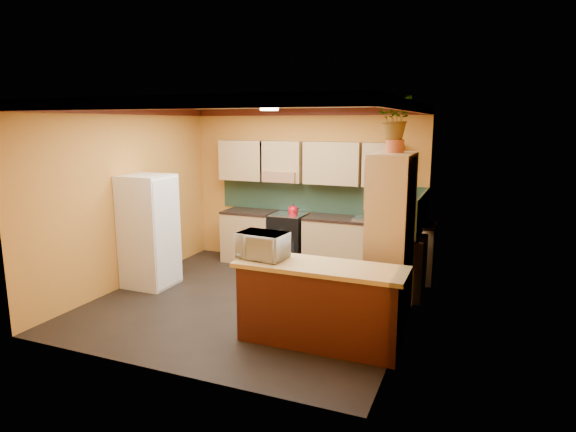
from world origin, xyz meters
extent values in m
plane|color=black|center=(0.00, 0.00, 0.00)|extent=(4.20, 4.20, 0.00)
cube|color=white|center=(0.00, 0.00, 2.70)|extent=(4.20, 4.20, 0.04)
cube|color=#C37C34|center=(0.00, 2.10, 1.35)|extent=(4.20, 0.04, 2.70)
cube|color=#C37C34|center=(0.00, -2.10, 1.35)|extent=(4.20, 0.04, 2.70)
cube|color=#C37C34|center=(-2.10, 0.00, 1.35)|extent=(0.04, 4.20, 2.70)
cube|color=#C37C34|center=(2.10, 0.00, 1.35)|extent=(0.04, 4.20, 2.70)
cube|color=#1E3728|center=(0.25, 2.09, 1.19)|extent=(3.70, 0.02, 0.53)
cube|color=#1E3728|center=(2.09, 1.40, 1.19)|extent=(0.02, 1.40, 0.53)
cube|color=tan|center=(0.10, 1.93, 1.80)|extent=(3.10, 0.34, 0.70)
cylinder|color=white|center=(0.00, 0.60, 2.66)|extent=(0.26, 0.26, 0.06)
cube|color=tan|center=(0.43, 1.80, 0.44)|extent=(3.65, 0.60, 0.88)
cube|color=black|center=(0.43, 1.80, 0.90)|extent=(3.65, 0.62, 0.04)
cube|color=black|center=(-0.19, 1.80, 0.46)|extent=(0.58, 0.58, 0.91)
cube|color=silver|center=(1.21, 1.80, 0.94)|extent=(0.48, 0.40, 0.03)
cube|color=tan|center=(1.80, 0.99, 0.44)|extent=(0.60, 0.80, 0.88)
cube|color=black|center=(1.80, 0.99, 0.90)|extent=(0.62, 0.80, 0.04)
cube|color=white|center=(-1.75, 0.02, 0.85)|extent=(0.68, 0.66, 1.70)
cube|color=tan|center=(1.85, 0.16, 1.05)|extent=(0.48, 0.90, 2.10)
cylinder|color=#A84D28|center=(1.85, 0.21, 2.18)|extent=(0.22, 0.22, 0.16)
imported|color=tan|center=(1.85, 0.21, 2.52)|extent=(0.49, 0.44, 0.51)
cube|color=#501912|center=(1.28, -0.91, 0.44)|extent=(1.80, 0.55, 0.88)
cube|color=tan|center=(1.28, -0.91, 0.91)|extent=(1.90, 0.65, 0.05)
imported|color=white|center=(0.59, -0.91, 1.08)|extent=(0.58, 0.42, 0.30)
camera|label=1|loc=(2.87, -5.75, 2.46)|focal=30.00mm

